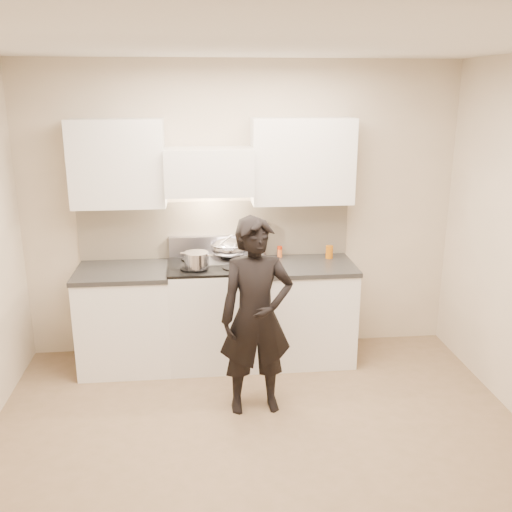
{
  "coord_description": "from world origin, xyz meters",
  "views": [
    {
      "loc": [
        -0.4,
        -3.43,
        2.45
      ],
      "look_at": [
        0.06,
        1.05,
        1.12
      ],
      "focal_mm": 40.0,
      "sensor_mm": 36.0,
      "label": 1
    }
  ],
  "objects_px": {
    "stove": "(213,313)",
    "person": "(256,317)",
    "counter_right": "(302,311)",
    "wok": "(229,248)",
    "utensil_crock": "(259,246)"
  },
  "relations": [
    {
      "from": "stove",
      "to": "counter_right",
      "type": "xyz_separation_m",
      "value": [
        0.83,
        0.0,
        -0.01
      ]
    },
    {
      "from": "counter_right",
      "to": "person",
      "type": "distance_m",
      "value": 1.05
    },
    {
      "from": "stove",
      "to": "wok",
      "type": "xyz_separation_m",
      "value": [
        0.16,
        0.14,
        0.57
      ]
    },
    {
      "from": "utensil_crock",
      "to": "person",
      "type": "relative_size",
      "value": 0.23
    },
    {
      "from": "counter_right",
      "to": "person",
      "type": "bearing_deg",
      "value": -121.2
    },
    {
      "from": "counter_right",
      "to": "utensil_crock",
      "type": "height_order",
      "value": "utensil_crock"
    },
    {
      "from": "counter_right",
      "to": "wok",
      "type": "relative_size",
      "value": 2.31
    },
    {
      "from": "stove",
      "to": "counter_right",
      "type": "height_order",
      "value": "stove"
    },
    {
      "from": "stove",
      "to": "counter_right",
      "type": "relative_size",
      "value": 1.04
    },
    {
      "from": "stove",
      "to": "person",
      "type": "distance_m",
      "value": 0.96
    },
    {
      "from": "utensil_crock",
      "to": "person",
      "type": "distance_m",
      "value": 1.12
    },
    {
      "from": "wok",
      "to": "utensil_crock",
      "type": "bearing_deg",
      "value": 17.19
    },
    {
      "from": "stove",
      "to": "person",
      "type": "xyz_separation_m",
      "value": [
        0.31,
        -0.85,
        0.3
      ]
    },
    {
      "from": "stove",
      "to": "person",
      "type": "height_order",
      "value": "person"
    },
    {
      "from": "stove",
      "to": "utensil_crock",
      "type": "bearing_deg",
      "value": 27.43
    }
  ]
}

